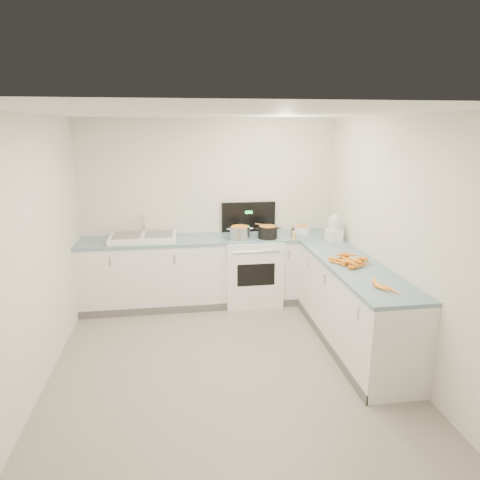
{
  "coord_description": "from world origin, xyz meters",
  "views": [
    {
      "loc": [
        -0.43,
        -3.87,
        2.39
      ],
      "look_at": [
        0.3,
        1.1,
        1.05
      ],
      "focal_mm": 32.0,
      "sensor_mm": 36.0,
      "label": 1
    }
  ],
  "objects": [
    {
      "name": "wall_front",
      "position": [
        0.0,
        -2.0,
        1.25
      ],
      "size": [
        3.5,
        0.0,
        2.5
      ],
      "primitive_type": null,
      "rotation": [
        -1.57,
        0.0,
        0.0
      ],
      "color": "silver",
      "rests_on": "ground"
    },
    {
      "name": "spice_jar",
      "position": [
        1.08,
        1.45,
        0.98
      ],
      "size": [
        0.05,
        0.05,
        0.09
      ],
      "primitive_type": "cylinder",
      "color": "#E5B266",
      "rests_on": "counter_back"
    },
    {
      "name": "wooden_spoon",
      "position": [
        0.74,
        1.55,
        1.11
      ],
      "size": [
        0.3,
        0.27,
        0.02
      ],
      "primitive_type": "cylinder",
      "rotation": [
        1.57,
        0.0,
        0.84
      ],
      "color": "#AD7A47",
      "rests_on": "black_pot"
    },
    {
      "name": "peelings",
      "position": [
        -1.12,
        1.72,
        1.02
      ],
      "size": [
        0.22,
        0.28,
        0.01
      ],
      "color": "tan",
      "rests_on": "sink"
    },
    {
      "name": "steel_pot",
      "position": [
        0.36,
        1.55,
        1.02
      ],
      "size": [
        0.31,
        0.31,
        0.19
      ],
      "primitive_type": "cylinder",
      "rotation": [
        0.0,
        0.0,
        -0.19
      ],
      "color": "silver",
      "rests_on": "stove"
    },
    {
      "name": "mixing_bowl",
      "position": [
        1.28,
        1.74,
        0.99
      ],
      "size": [
        0.28,
        0.28,
        0.1
      ],
      "primitive_type": "cylinder",
      "rotation": [
        0.0,
        0.0,
        0.31
      ],
      "color": "white",
      "rests_on": "counter_back"
    },
    {
      "name": "floor",
      "position": [
        0.0,
        0.0,
        0.0
      ],
      "size": [
        3.5,
        4.0,
        0.0
      ],
      "primitive_type": null,
      "color": "gray",
      "rests_on": "ground"
    },
    {
      "name": "counter_back",
      "position": [
        0.0,
        1.7,
        0.47
      ],
      "size": [
        3.5,
        0.62,
        0.94
      ],
      "color": "white",
      "rests_on": "ground"
    },
    {
      "name": "stove",
      "position": [
        0.55,
        1.69,
        0.47
      ],
      "size": [
        0.76,
        0.65,
        1.36
      ],
      "color": "white",
      "rests_on": "ground"
    },
    {
      "name": "sink",
      "position": [
        -0.9,
        1.7,
        0.98
      ],
      "size": [
        0.86,
        0.52,
        0.31
      ],
      "color": "white",
      "rests_on": "counter_back"
    },
    {
      "name": "wall_right",
      "position": [
        1.75,
        0.0,
        1.25
      ],
      "size": [
        0.0,
        4.0,
        2.5
      ],
      "primitive_type": null,
      "rotation": [
        1.57,
        0.0,
        -1.57
      ],
      "color": "silver",
      "rests_on": "ground"
    },
    {
      "name": "ceiling",
      "position": [
        0.0,
        0.0,
        2.5
      ],
      "size": [
        3.5,
        4.0,
        0.0
      ],
      "primitive_type": null,
      "rotation": [
        3.14,
        0.0,
        0.0
      ],
      "color": "silver",
      "rests_on": "ground"
    },
    {
      "name": "extract_bottle",
      "position": [
        1.09,
        1.58,
        0.99
      ],
      "size": [
        0.04,
        0.04,
        0.11
      ],
      "primitive_type": "cylinder",
      "color": "#593319",
      "rests_on": "counter_back"
    },
    {
      "name": "wall_left",
      "position": [
        -1.75,
        0.0,
        1.25
      ],
      "size": [
        0.0,
        4.0,
        2.5
      ],
      "primitive_type": null,
      "rotation": [
        1.57,
        0.0,
        1.57
      ],
      "color": "silver",
      "rests_on": "ground"
    },
    {
      "name": "counter_right",
      "position": [
        1.45,
        0.3,
        0.47
      ],
      "size": [
        0.62,
        2.2,
        0.94
      ],
      "color": "white",
      "rests_on": "ground"
    },
    {
      "name": "carrot_pile",
      "position": [
        1.39,
        0.35,
        0.98
      ],
      "size": [
        0.44,
        0.48,
        0.08
      ],
      "color": "orange",
      "rests_on": "counter_right"
    },
    {
      "name": "black_pot",
      "position": [
        0.74,
        1.55,
        1.01
      ],
      "size": [
        0.31,
        0.31,
        0.18
      ],
      "primitive_type": "cylinder",
      "rotation": [
        0.0,
        0.0,
        0.26
      ],
      "color": "black",
      "rests_on": "stove"
    },
    {
      "name": "peeled_carrots",
      "position": [
        1.41,
        -0.42,
        0.96
      ],
      "size": [
        0.16,
        0.37,
        0.04
      ],
      "color": "orange",
      "rests_on": "counter_right"
    },
    {
      "name": "wall_back",
      "position": [
        0.0,
        2.0,
        1.25
      ],
      "size": [
        3.5,
        0.0,
        2.5
      ],
      "primitive_type": null,
      "rotation": [
        1.57,
        0.0,
        0.0
      ],
      "color": "silver",
      "rests_on": "ground"
    },
    {
      "name": "food_processor",
      "position": [
        1.57,
        1.3,
        1.09
      ],
      "size": [
        0.19,
        0.22,
        0.35
      ],
      "color": "white",
      "rests_on": "counter_right"
    }
  ]
}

